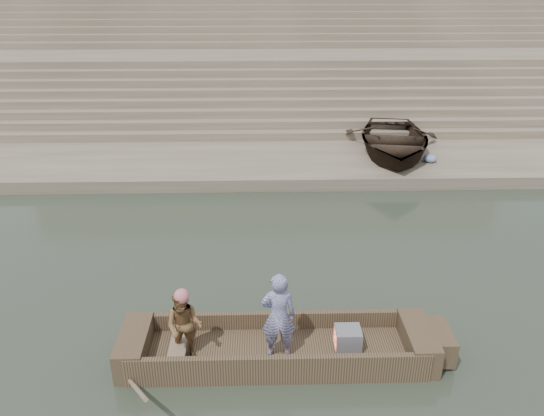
{
  "coord_description": "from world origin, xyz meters",
  "views": [
    {
      "loc": [
        -0.62,
        -9.32,
        6.54
      ],
      "look_at": [
        -0.33,
        1.79,
        1.4
      ],
      "focal_mm": 35.0,
      "sensor_mm": 36.0,
      "label": 1
    }
  ],
  "objects_px": {
    "beached_rowboat": "(393,140)",
    "rowing_man": "(184,326)",
    "standing_man": "(278,316)",
    "main_rowboat": "(277,353)",
    "television": "(347,339)"
  },
  "relations": [
    {
      "from": "beached_rowboat",
      "to": "rowing_man",
      "type": "bearing_deg",
      "value": -111.54
    },
    {
      "from": "standing_man",
      "to": "rowing_man",
      "type": "bearing_deg",
      "value": -0.72
    },
    {
      "from": "main_rowboat",
      "to": "rowing_man",
      "type": "relative_size",
      "value": 3.71
    },
    {
      "from": "standing_man",
      "to": "television",
      "type": "bearing_deg",
      "value": -175.05
    },
    {
      "from": "standing_man",
      "to": "rowing_man",
      "type": "relative_size",
      "value": 1.24
    },
    {
      "from": "rowing_man",
      "to": "beached_rowboat",
      "type": "distance_m",
      "value": 11.9
    },
    {
      "from": "television",
      "to": "beached_rowboat",
      "type": "relative_size",
      "value": 0.09
    },
    {
      "from": "main_rowboat",
      "to": "beached_rowboat",
      "type": "xyz_separation_m",
      "value": [
        4.42,
        10.08,
        0.8
      ]
    },
    {
      "from": "main_rowboat",
      "to": "television",
      "type": "distance_m",
      "value": 1.3
    },
    {
      "from": "standing_man",
      "to": "television",
      "type": "distance_m",
      "value": 1.41
    },
    {
      "from": "television",
      "to": "beached_rowboat",
      "type": "distance_m",
      "value": 10.58
    },
    {
      "from": "main_rowboat",
      "to": "beached_rowboat",
      "type": "height_order",
      "value": "beached_rowboat"
    },
    {
      "from": "main_rowboat",
      "to": "rowing_man",
      "type": "xyz_separation_m",
      "value": [
        -1.6,
        -0.19,
        0.78
      ]
    },
    {
      "from": "main_rowboat",
      "to": "standing_man",
      "type": "distance_m",
      "value": 0.96
    },
    {
      "from": "television",
      "to": "rowing_man",
      "type": "bearing_deg",
      "value": -176.3
    }
  ]
}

